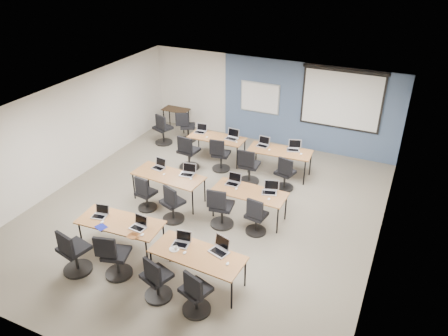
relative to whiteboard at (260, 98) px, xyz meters
The scene contains 58 objects.
floor 4.67m from the whiteboard, 86.12° to the right, with size 8.00×9.00×0.02m, color #6B6354.
ceiling 4.61m from the whiteboard, 86.12° to the right, with size 8.00×9.00×0.02m, color white.
wall_back 0.32m from the whiteboard, 13.87° to the left, with size 8.00×0.04×2.70m, color beige.
wall_front 8.93m from the whiteboard, 88.08° to the right, with size 8.00×0.04×2.70m, color beige.
wall_left 5.77m from the whiteboard, 129.90° to the right, with size 0.04×9.00×2.70m, color beige.
wall_right 6.17m from the whiteboard, 45.83° to the right, with size 0.04×9.00×2.70m, color beige.
blue_accent_panel 1.55m from the whiteboard, ahead, with size 5.50×0.04×2.70m, color #3D5977.
whiteboard is the anchor object (origin of this frame).
projector_screen 2.54m from the whiteboard, ahead, with size 2.40×0.10×1.82m.
training_table_front_left 6.55m from the whiteboard, 95.52° to the right, with size 1.81×0.75×0.73m.
training_table_front_right 6.87m from the whiteboard, 78.86° to the right, with size 1.80×0.75×0.73m.
training_table_mid_left 4.48m from the whiteboard, 99.72° to the right, with size 1.81×0.75×0.73m.
training_table_mid_right 4.52m from the whiteboard, 71.99° to the right, with size 1.73×0.72×0.73m.
training_table_back_left 2.07m from the whiteboard, 108.87° to the right, with size 1.66×0.69×0.73m.
training_table_back_right 2.43m from the whiteboard, 54.71° to the right, with size 1.73×0.72×0.73m.
laptop_0 6.60m from the whiteboard, 99.89° to the right, with size 0.31×0.26×0.23m.
mouse_0 6.75m from the whiteboard, 98.06° to the right, with size 0.06×0.10×0.04m, color white.
task_chair_0 7.59m from the whiteboard, 98.09° to the right, with size 0.58×0.58×1.05m.
laptop_1 6.50m from the whiteboard, 91.34° to the right, with size 0.31×0.27×0.24m.
mouse_1 6.70m from the whiteboard, 89.52° to the right, with size 0.06×0.10×0.04m, color white.
task_chair_1 7.27m from the whiteboard, 92.05° to the right, with size 0.55×0.55×1.02m.
laptop_2 6.66m from the whiteboard, 82.17° to the right, with size 0.31×0.27×0.24m.
mouse_2 6.91m from the whiteboard, 80.88° to the right, with size 0.06×0.10×0.03m, color white.
task_chair_2 7.49m from the whiteboard, 83.71° to the right, with size 0.54×0.53×1.01m.
laptop_3 6.69m from the whiteboard, 75.52° to the right, with size 0.36×0.30×0.27m.
mouse_3 7.04m from the whiteboard, 73.86° to the right, with size 0.06×0.09×0.03m, color white.
task_chair_3 7.62m from the whiteboard, 77.57° to the right, with size 0.54×0.52×1.00m.
laptop_4 4.33m from the whiteboard, 105.53° to the right, with size 0.32×0.27×0.24m.
mouse_4 4.52m from the whiteboard, 101.01° to the right, with size 0.06×0.09×0.03m, color white.
task_chair_4 5.19m from the whiteboard, 101.81° to the right, with size 0.47×0.47×0.96m.
laptop_5 4.18m from the whiteboard, 94.48° to the right, with size 0.35×0.29×0.26m.
mouse_5 4.37m from the whiteboard, 91.72° to the right, with size 0.06×0.09×0.03m, color white.
task_chair_5 5.22m from the whiteboard, 92.21° to the right, with size 0.54×0.52×1.00m.
laptop_6 4.20m from the whiteboard, 77.69° to the right, with size 0.33×0.28×0.25m.
mouse_6 4.44m from the whiteboard, 76.15° to the right, with size 0.06×0.09×0.03m, color white.
task_chair_6 5.00m from the whiteboard, 79.34° to the right, with size 0.55×0.55×1.03m.
laptop_7 4.48m from the whiteboard, 65.90° to the right, with size 0.35×0.29×0.26m.
mouse_7 4.81m from the whiteboard, 66.49° to the right, with size 0.06×0.10×0.04m, color white.
task_chair_7 5.16m from the whiteboard, 69.86° to the right, with size 0.48×0.48×0.96m.
laptop_8 2.19m from the whiteboard, 126.08° to the right, with size 0.32×0.28×0.25m.
mouse_8 2.26m from the whiteboard, 114.38° to the right, with size 0.06×0.09×0.03m, color white.
task_chair_8 3.07m from the whiteboard, 112.85° to the right, with size 0.58×0.58×1.05m.
laptop_9 1.84m from the whiteboard, 96.21° to the right, with size 0.36×0.31×0.27m.
mouse_9 2.02m from the whiteboard, 88.98° to the right, with size 0.06×0.09×0.03m, color white.
task_chair_9 2.61m from the whiteboard, 96.18° to the right, with size 0.52×0.52×1.00m.
laptop_10 2.06m from the whiteboard, 65.86° to the right, with size 0.33×0.28×0.25m.
mouse_10 2.35m from the whiteboard, 61.93° to the right, with size 0.05×0.09×0.03m, color white.
task_chair_10 2.99m from the whiteboard, 74.69° to the right, with size 0.55×0.55×1.03m.
laptop_11 2.44m from the whiteboard, 45.28° to the right, with size 0.35×0.30×0.26m.
mouse_11 2.77m from the whiteboard, 44.09° to the right, with size 0.07×0.10×0.04m, color white.
task_chair_11 3.32m from the whiteboard, 56.63° to the right, with size 0.50×0.50×0.98m.
blue_mousepad 6.88m from the whiteboard, 97.22° to the right, with size 0.23×0.19×0.01m, color navy.
snack_bowl 6.84m from the whiteboard, 90.54° to the right, with size 0.21×0.21×0.05m, color brown.
snack_plate 6.86m from the whiteboard, 82.81° to the right, with size 0.19×0.19×0.01m, color white.
coffee_cup 6.87m from the whiteboard, 82.46° to the right, with size 0.07×0.07×0.06m, color white.
utility_table 3.00m from the whiteboard, behind, with size 0.88×0.49×0.75m.
spare_chair_a 2.56m from the whiteboard, 154.06° to the right, with size 0.56×0.52×1.00m.
spare_chair_b 3.25m from the whiteboard, 149.65° to the right, with size 0.58×0.56×1.03m.
Camera 1 is at (4.16, -7.87, 6.04)m, focal length 35.00 mm.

